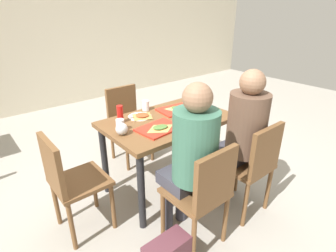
% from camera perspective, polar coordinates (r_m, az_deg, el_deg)
% --- Properties ---
extents(ground_plane, '(10.00, 10.00, 0.02)m').
position_cam_1_polar(ground_plane, '(2.88, 0.00, -12.47)').
color(ground_plane, '#9E998E').
extents(back_wall, '(10.00, 0.10, 2.80)m').
position_cam_1_polar(back_wall, '(5.20, -24.44, 18.77)').
color(back_wall, beige).
rests_on(back_wall, ground_plane).
extents(main_table, '(1.18, 0.74, 0.75)m').
position_cam_1_polar(main_table, '(2.54, 0.00, -0.60)').
color(main_table, brown).
rests_on(main_table, ground_plane).
extents(chair_near_left, '(0.40, 0.40, 0.87)m').
position_cam_1_polar(chair_near_left, '(1.97, 7.60, -13.56)').
color(chair_near_left, brown).
rests_on(chair_near_left, ground_plane).
extents(chair_near_right, '(0.40, 0.40, 0.87)m').
position_cam_1_polar(chair_near_right, '(2.37, 17.57, -7.45)').
color(chair_near_right, brown).
rests_on(chair_near_right, ground_plane).
extents(chair_far_side, '(0.40, 0.40, 0.87)m').
position_cam_1_polar(chair_far_side, '(3.17, -8.74, 1.66)').
color(chair_far_side, brown).
rests_on(chair_far_side, ground_plane).
extents(chair_left_end, '(0.40, 0.40, 0.87)m').
position_cam_1_polar(chair_left_end, '(2.20, -20.32, -10.46)').
color(chair_left_end, brown).
rests_on(chair_left_end, ground_plane).
extents(person_in_red, '(0.32, 0.42, 1.28)m').
position_cam_1_polar(person_in_red, '(1.91, 4.93, -5.77)').
color(person_in_red, '#383842').
rests_on(person_in_red, ground_plane).
extents(person_in_brown_jacket, '(0.32, 0.42, 1.28)m').
position_cam_1_polar(person_in_brown_jacket, '(2.32, 15.48, -0.93)').
color(person_in_brown_jacket, '#383842').
rests_on(person_in_brown_jacket, ground_plane).
extents(tray_red_near, '(0.39, 0.30, 0.02)m').
position_cam_1_polar(tray_red_near, '(2.29, -1.93, -0.49)').
color(tray_red_near, red).
rests_on(tray_red_near, main_table).
extents(tray_red_far, '(0.38, 0.29, 0.02)m').
position_cam_1_polar(tray_red_far, '(2.70, 1.88, 3.49)').
color(tray_red_far, red).
rests_on(tray_red_far, main_table).
extents(paper_plate_center, '(0.22, 0.22, 0.01)m').
position_cam_1_polar(paper_plate_center, '(2.55, -6.00, 2.02)').
color(paper_plate_center, white).
rests_on(paper_plate_center, main_table).
extents(paper_plate_near_edge, '(0.22, 0.22, 0.01)m').
position_cam_1_polar(paper_plate_near_edge, '(2.47, 6.20, 1.24)').
color(paper_plate_near_edge, white).
rests_on(paper_plate_near_edge, main_table).
extents(pizza_slice_a, '(0.20, 0.14, 0.02)m').
position_cam_1_polar(pizza_slice_a, '(2.26, -1.64, -0.34)').
color(pizza_slice_a, tan).
rests_on(pizza_slice_a, tray_red_near).
extents(pizza_slice_b, '(0.25, 0.24, 0.02)m').
position_cam_1_polar(pizza_slice_b, '(2.70, 2.23, 3.82)').
color(pizza_slice_b, '#DBAD60').
rests_on(pizza_slice_b, tray_red_far).
extents(pizza_slice_c, '(0.22, 0.22, 0.02)m').
position_cam_1_polar(pizza_slice_c, '(2.54, -5.52, 2.22)').
color(pizza_slice_c, '#C68C47').
rests_on(pizza_slice_c, paper_plate_center).
extents(plastic_cup_a, '(0.07, 0.07, 0.10)m').
position_cam_1_polar(plastic_cup_a, '(2.70, -4.76, 4.36)').
color(plastic_cup_a, white).
rests_on(plastic_cup_a, main_table).
extents(plastic_cup_b, '(0.07, 0.07, 0.10)m').
position_cam_1_polar(plastic_cup_b, '(2.29, 5.62, 0.55)').
color(plastic_cup_b, white).
rests_on(plastic_cup_b, main_table).
extents(plastic_cup_c, '(0.07, 0.07, 0.10)m').
position_cam_1_polar(plastic_cup_c, '(2.28, -10.11, 0.20)').
color(plastic_cup_c, white).
rests_on(plastic_cup_c, main_table).
extents(soda_can, '(0.07, 0.07, 0.12)m').
position_cam_1_polar(soda_can, '(2.82, 7.70, 5.30)').
color(soda_can, '#B7BCC6').
rests_on(soda_can, main_table).
extents(condiment_bottle, '(0.06, 0.06, 0.16)m').
position_cam_1_polar(condiment_bottle, '(2.43, -10.13, 2.49)').
color(condiment_bottle, red).
rests_on(condiment_bottle, main_table).
extents(foil_bundle, '(0.10, 0.10, 0.10)m').
position_cam_1_polar(foil_bundle, '(2.21, -9.80, -0.60)').
color(foil_bundle, silver).
rests_on(foil_bundle, main_table).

